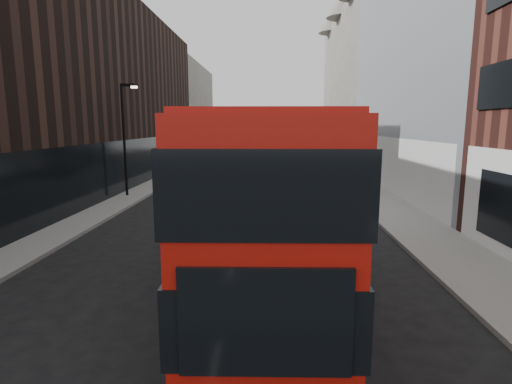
# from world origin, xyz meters

# --- Properties ---
(ground) EXTENTS (140.00, 140.00, 0.00)m
(ground) POSITION_xyz_m (0.00, 0.00, 0.00)
(ground) COLOR black
(ground) RESTS_ON ground
(sidewalk_right) EXTENTS (3.00, 80.00, 0.15)m
(sidewalk_right) POSITION_xyz_m (7.50, 25.00, 0.07)
(sidewalk_right) COLOR slate
(sidewalk_right) RESTS_ON ground
(sidewalk_left) EXTENTS (2.00, 80.00, 0.15)m
(sidewalk_left) POSITION_xyz_m (-8.00, 25.00, 0.07)
(sidewalk_left) COLOR slate
(sidewalk_left) RESTS_ON ground
(building_modern_block) EXTENTS (5.03, 22.00, 20.00)m
(building_modern_block) POSITION_xyz_m (11.47, 21.00, 9.90)
(building_modern_block) COLOR #A7ADB2
(building_modern_block) RESTS_ON ground
(building_victorian) EXTENTS (6.50, 24.00, 21.00)m
(building_victorian) POSITION_xyz_m (11.38, 44.00, 9.66)
(building_victorian) COLOR slate
(building_victorian) RESTS_ON ground
(building_left_mid) EXTENTS (5.00, 24.00, 14.00)m
(building_left_mid) POSITION_xyz_m (-11.50, 30.00, 7.00)
(building_left_mid) COLOR black
(building_left_mid) RESTS_ON ground
(building_left_far) EXTENTS (5.00, 20.00, 13.00)m
(building_left_far) POSITION_xyz_m (-11.50, 52.00, 6.50)
(building_left_far) COLOR slate
(building_left_far) RESTS_ON ground
(street_lamp) EXTENTS (1.06, 0.22, 7.00)m
(street_lamp) POSITION_xyz_m (-8.22, 18.00, 4.18)
(street_lamp) COLOR black
(street_lamp) RESTS_ON sidewalk_left
(red_bus) EXTENTS (3.08, 12.15, 4.88)m
(red_bus) POSITION_xyz_m (0.80, 3.88, 2.71)
(red_bus) COLOR #A8110A
(red_bus) RESTS_ON ground
(grey_bus) EXTENTS (3.30, 12.18, 3.89)m
(grey_bus) POSITION_xyz_m (3.99, 39.91, 2.09)
(grey_bus) COLOR black
(grey_bus) RESTS_ON ground
(car_a) EXTENTS (2.05, 4.34, 1.43)m
(car_a) POSITION_xyz_m (3.83, 19.03, 0.72)
(car_a) COLOR black
(car_a) RESTS_ON ground
(car_b) EXTENTS (1.51, 4.05, 1.32)m
(car_b) POSITION_xyz_m (3.33, 26.00, 0.66)
(car_b) COLOR #94979D
(car_b) RESTS_ON ground
(car_c) EXTENTS (2.59, 5.31, 1.49)m
(car_c) POSITION_xyz_m (0.83, 28.89, 0.74)
(car_c) COLOR black
(car_c) RESTS_ON ground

